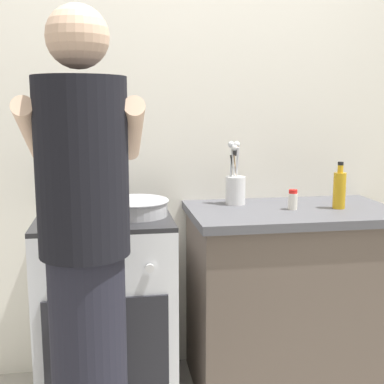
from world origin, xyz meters
TOP-DOWN VIEW (x-y plane):
  - back_wall at (0.20, 0.50)m, footprint 3.20×0.10m
  - countertop at (0.55, 0.15)m, footprint 1.00×0.60m
  - stove_range at (-0.35, 0.15)m, footprint 0.60×0.62m
  - pot at (-0.49, 0.17)m, footprint 0.24×0.18m
  - mixing_bowl at (-0.21, 0.11)m, footprint 0.30×0.30m
  - utensil_crock at (0.30, 0.31)m, footprint 0.10×0.10m
  - spice_bottle at (0.54, 0.13)m, footprint 0.04×0.04m
  - oil_bottle at (0.77, 0.12)m, footprint 0.06×0.06m
  - person at (-0.41, -0.45)m, footprint 0.41×0.50m

SIDE VIEW (x-z plane):
  - stove_range at x=-0.35m, z-range 0.00..0.90m
  - countertop at x=0.55m, z-range 0.00..0.90m
  - person at x=-0.41m, z-range 0.01..1.71m
  - mixing_bowl at x=-0.21m, z-range 0.90..0.98m
  - spice_bottle at x=0.54m, z-range 0.90..1.00m
  - pot at x=-0.49m, z-range 0.90..1.01m
  - oil_bottle at x=0.77m, z-range 0.88..1.11m
  - utensil_crock at x=0.30m, z-range 0.84..1.16m
  - back_wall at x=0.20m, z-range 0.00..2.50m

